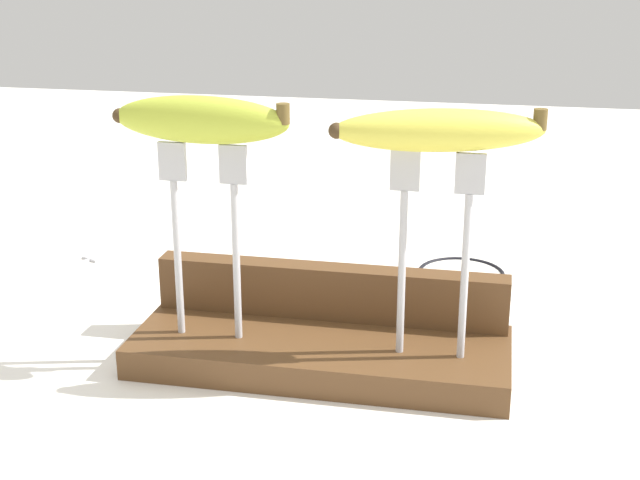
{
  "coord_description": "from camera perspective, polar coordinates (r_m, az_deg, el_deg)",
  "views": [
    {
      "loc": [
        0.16,
        -0.77,
        0.4
      ],
      "look_at": [
        0.0,
        0.0,
        0.13
      ],
      "focal_mm": 50.0,
      "sensor_mm": 36.0,
      "label": 1
    }
  ],
  "objects": [
    {
      "name": "wire_coil",
      "position": [
        1.12,
        9.03,
        -1.97
      ],
      "size": [
        0.11,
        0.11,
        0.01
      ],
      "primitive_type": "torus",
      "color": "black",
      "rests_on": "ground"
    },
    {
      "name": "fork_stand_right",
      "position": [
        0.8,
        7.35,
        0.18
      ],
      "size": [
        0.08,
        0.01,
        0.19
      ],
      "color": "#B2B2B7",
      "rests_on": "wooden_board"
    },
    {
      "name": "board_backstop",
      "position": [
        0.9,
        0.69,
        -3.32
      ],
      "size": [
        0.36,
        0.03,
        0.05
      ],
      "primitive_type": "cube",
      "color": "brown",
      "rests_on": "wooden_board"
    },
    {
      "name": "ground_plane",
      "position": [
        0.88,
        0.0,
        -8.07
      ],
      "size": [
        3.0,
        3.0,
        0.0
      ],
      "primitive_type": "plane",
      "color": "silver"
    },
    {
      "name": "banana_raised_left",
      "position": [
        0.81,
        -7.65,
        7.64
      ],
      "size": [
        0.17,
        0.04,
        0.04
      ],
      "color": "#B2C138",
      "rests_on": "fork_stand_left"
    },
    {
      "name": "fork_fallen_near",
      "position": [
        1.17,
        -15.9,
        -1.6
      ],
      "size": [
        0.1,
        0.18,
        0.01
      ],
      "color": "#B2B2B7",
      "rests_on": "ground"
    },
    {
      "name": "wooden_board",
      "position": [
        0.87,
        0.0,
        -7.19
      ],
      "size": [
        0.36,
        0.13,
        0.03
      ],
      "primitive_type": "cube",
      "color": "brown",
      "rests_on": "ground"
    },
    {
      "name": "banana_raised_right",
      "position": [
        0.77,
        7.64,
        6.98
      ],
      "size": [
        0.19,
        0.08,
        0.04
      ],
      "color": "#DBD147",
      "rests_on": "fork_stand_right"
    },
    {
      "name": "fork_stand_left",
      "position": [
        0.84,
        -7.35,
        1.03
      ],
      "size": [
        0.08,
        0.01,
        0.19
      ],
      "color": "#B2B2B7",
      "rests_on": "wooden_board"
    }
  ]
}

